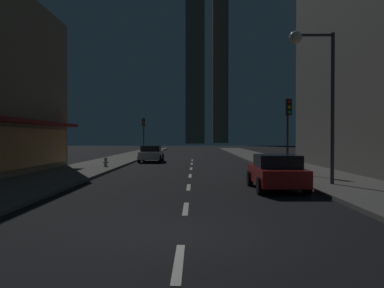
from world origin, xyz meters
name	(u,v)px	position (x,y,z in m)	size (l,w,h in m)	color
ground_plane	(192,159)	(0.00, 32.00, -0.05)	(78.00, 136.00, 0.10)	black
sidewalk_right	(261,158)	(7.00, 32.00, 0.07)	(4.00, 76.00, 0.15)	#605E59
sidewalk_left	(124,158)	(-7.00, 32.00, 0.07)	(4.00, 76.00, 0.15)	#605E59
lane_marking_center	(190,176)	(0.00, 13.60, 0.01)	(0.16, 33.40, 0.01)	silver
skyscraper_distant_tall	(195,41)	(0.23, 143.79, 38.79)	(7.09, 8.71, 77.59)	#5C5845
skyscraper_distant_mid	(220,73)	(10.76, 159.49, 29.41)	(6.36, 6.36, 58.82)	brown
car_parked_near	(276,172)	(3.60, 7.57, 0.74)	(1.98, 4.24, 1.45)	#B21919
car_parked_far	(151,154)	(-3.60, 26.60, 0.74)	(1.98, 4.24, 1.45)	silver
fire_hydrant_far_left	(106,162)	(-5.90, 18.81, 0.45)	(0.42, 0.30, 0.65)	#B2B2B2
traffic_light_near_right	(288,119)	(5.50, 13.73, 3.19)	(0.32, 0.48, 4.20)	#2D2D2D
traffic_light_far_left	(143,128)	(-5.50, 35.99, 3.19)	(0.32, 0.48, 4.20)	#2D2D2D
street_lamp_right	(314,70)	(5.38, 8.52, 5.07)	(1.96, 0.56, 6.58)	#38383D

